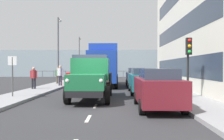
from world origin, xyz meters
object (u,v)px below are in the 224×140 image
(lorry_cargo_blue, at_px, (104,64))
(pedestrian_by_lamp, at_px, (60,73))
(car_teal_kerbside_1, at_px, (142,80))
(lamp_post_promenade, at_px, (58,44))
(truck_vintage_green, at_px, (91,78))
(pedestrian_in_dark_coat, at_px, (60,74))
(pedestrian_strolling, at_px, (34,76))
(pedestrian_couple_a, at_px, (58,74))
(lamp_post_far, at_px, (79,53))
(car_maroon_kerbside_near, at_px, (157,88))
(street_sign, at_px, (12,69))
(car_white_kerbside_2, at_px, (136,77))
(traffic_light_near, at_px, (189,54))
(car_red_oppositeside_0, at_px, (80,76))

(lorry_cargo_blue, height_order, pedestrian_by_lamp, lorry_cargo_blue)
(car_teal_kerbside_1, relative_size, lamp_post_promenade, 0.66)
(truck_vintage_green, bearing_deg, pedestrian_in_dark_coat, -65.59)
(pedestrian_strolling, height_order, pedestrian_by_lamp, pedestrian_by_lamp)
(pedestrian_couple_a, relative_size, lamp_post_far, 0.25)
(car_maroon_kerbside_near, relative_size, pedestrian_strolling, 2.47)
(pedestrian_couple_a, xyz_separation_m, street_sign, (-0.10, 10.16, 0.60))
(pedestrian_in_dark_coat, xyz_separation_m, lamp_post_promenade, (0.84, -2.69, 2.89))
(pedestrian_couple_a, bearing_deg, car_white_kerbside_2, 166.15)
(car_white_kerbside_2, xyz_separation_m, pedestrian_by_lamp, (8.06, -4.04, 0.27))
(pedestrian_strolling, height_order, traffic_light_near, traffic_light_near)
(lorry_cargo_blue, xyz_separation_m, car_red_oppositeside_0, (2.46, -0.80, -1.18))
(pedestrian_in_dark_coat, height_order, lamp_post_far, lamp_post_far)
(lamp_post_far, bearing_deg, truck_vintage_green, 100.92)
(traffic_light_near, height_order, lamp_post_far, lamp_post_far)
(car_maroon_kerbside_near, height_order, pedestrian_strolling, pedestrian_strolling)
(truck_vintage_green, height_order, pedestrian_couple_a, truck_vintage_green)
(car_teal_kerbside_1, height_order, pedestrian_couple_a, pedestrian_couple_a)
(car_maroon_kerbside_near, bearing_deg, pedestrian_strolling, -42.64)
(pedestrian_couple_a, height_order, street_sign, street_sign)
(car_teal_kerbside_1, height_order, pedestrian_strolling, pedestrian_strolling)
(truck_vintage_green, height_order, street_sign, truck_vintage_green)
(pedestrian_by_lamp, relative_size, traffic_light_near, 0.54)
(car_red_oppositeside_0, bearing_deg, lorry_cargo_blue, 161.96)
(pedestrian_by_lamp, distance_m, lamp_post_promenade, 3.54)
(traffic_light_near, bearing_deg, pedestrian_in_dark_coat, -42.03)
(car_white_kerbside_2, bearing_deg, pedestrian_in_dark_coat, 4.92)
(truck_vintage_green, distance_m, street_sign, 4.50)
(truck_vintage_green, xyz_separation_m, car_white_kerbside_2, (-3.14, -8.72, -0.29))
(car_maroon_kerbside_near, distance_m, car_white_kerbside_2, 11.18)
(car_white_kerbside_2, relative_size, lamp_post_far, 0.62)
(lorry_cargo_blue, bearing_deg, car_white_kerbside_2, 166.51)
(pedestrian_couple_a, distance_m, street_sign, 10.18)
(pedestrian_by_lamp, height_order, traffic_light_near, traffic_light_near)
(truck_vintage_green, relative_size, street_sign, 2.51)
(lamp_post_promenade, bearing_deg, pedestrian_strolling, 86.25)
(street_sign, bearing_deg, car_red_oppositeside_0, -102.53)
(lorry_cargo_blue, bearing_deg, car_maroon_kerbside_near, 103.95)
(truck_vintage_green, distance_m, lorry_cargo_blue, 9.47)
(car_maroon_kerbside_near, distance_m, pedestrian_couple_a, 15.17)
(pedestrian_strolling, bearing_deg, lamp_post_promenade, -93.75)
(pedestrian_in_dark_coat, xyz_separation_m, street_sign, (0.76, 7.68, 0.47))
(car_red_oppositeside_0, xyz_separation_m, pedestrian_couple_a, (2.27, -0.38, 0.18))
(truck_vintage_green, height_order, pedestrian_by_lamp, truck_vintage_green)
(car_maroon_kerbside_near, distance_m, car_teal_kerbside_1, 5.91)
(car_teal_kerbside_1, bearing_deg, car_red_oppositeside_0, -51.39)
(lamp_post_far, bearing_deg, pedestrian_in_dark_coat, 92.77)
(pedestrian_strolling, bearing_deg, pedestrian_by_lamp, -89.91)
(pedestrian_in_dark_coat, bearing_deg, pedestrian_by_lamp, -75.05)
(lamp_post_far, height_order, street_sign, lamp_post_far)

